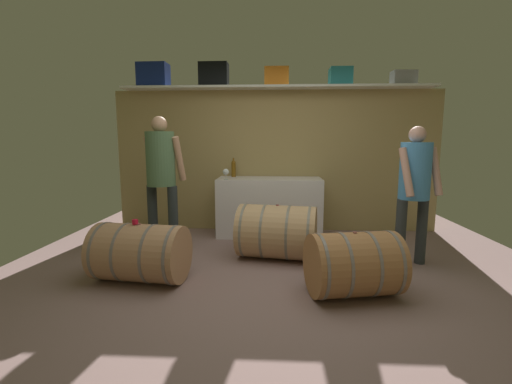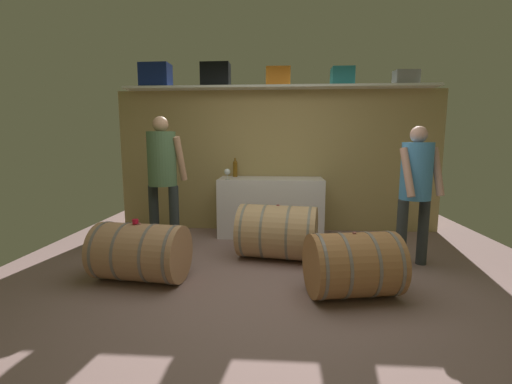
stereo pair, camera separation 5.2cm
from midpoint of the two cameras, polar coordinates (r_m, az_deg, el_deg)
ground_plane at (r=4.03m, az=3.66°, el=-12.00°), size 6.13×7.61×0.02m
back_wall_panel at (r=5.44m, az=3.80°, el=5.01°), size 4.93×0.10×2.14m
high_shelf_board at (r=5.33m, az=3.92°, el=16.66°), size 4.53×0.40×0.03m
toolcase_navy at (r=5.66m, az=-15.81°, el=17.82°), size 0.44×0.29×0.34m
toolcase_black at (r=5.44m, az=-6.33°, el=18.47°), size 0.42×0.24×0.34m
toolcase_orange at (r=5.36m, az=4.00°, el=18.26°), size 0.35×0.22×0.27m
toolcase_teal at (r=5.44m, az=14.20°, el=17.79°), size 0.31×0.29×0.25m
toolcase_grey at (r=5.65m, az=23.56°, el=16.73°), size 0.34×0.22×0.20m
work_cabinet at (r=5.16m, az=2.71°, el=-2.42°), size 1.51×0.60×0.85m
wine_bottle_amber at (r=5.30m, az=-3.14°, el=3.91°), size 0.07×0.07×0.28m
wine_glass at (r=4.92m, az=-4.41°, el=3.25°), size 0.09×0.09×0.15m
wine_barrel_near at (r=3.71m, az=-17.99°, el=-9.32°), size 0.95×0.67×0.59m
wine_barrel_far at (r=3.31m, az=16.02°, el=-11.34°), size 0.88×0.71×0.59m
wine_barrel_flank at (r=4.17m, az=3.92°, el=-6.52°), size 1.00×0.78×0.65m
tasting_cup at (r=3.64m, az=-18.72°, el=-4.58°), size 0.06×0.06×0.05m
winemaker_pouring at (r=4.60m, az=-14.71°, el=3.72°), size 0.54×0.46×1.69m
visitor_tasting at (r=4.19m, az=25.03°, el=1.54°), size 0.50×0.44×1.55m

